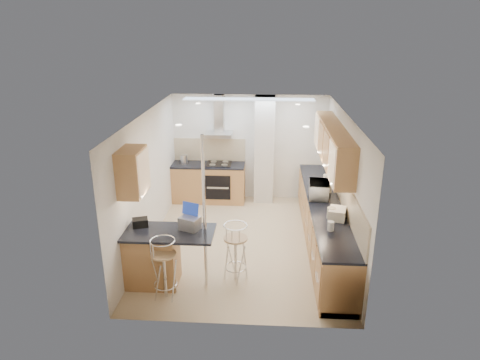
# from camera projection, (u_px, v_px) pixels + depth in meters

# --- Properties ---
(ground) EXTENTS (4.80, 4.80, 0.00)m
(ground) POSITION_uv_depth(u_px,v_px,m) (244.00, 243.00, 8.28)
(ground) COLOR #D0B28A
(ground) RESTS_ON ground
(room_shell) EXTENTS (3.64, 4.84, 2.51)m
(room_shell) POSITION_uv_depth(u_px,v_px,m) (262.00, 162.00, 8.09)
(room_shell) COLOR white
(room_shell) RESTS_ON ground
(right_counter) EXTENTS (0.63, 4.40, 0.92)m
(right_counter) POSITION_uv_depth(u_px,v_px,m) (324.00, 224.00, 8.04)
(right_counter) COLOR #B88649
(right_counter) RESTS_ON ground
(back_counter) EXTENTS (1.70, 0.63, 0.92)m
(back_counter) POSITION_uv_depth(u_px,v_px,m) (209.00, 182.00, 10.15)
(back_counter) COLOR #B88649
(back_counter) RESTS_ON ground
(peninsula) EXTENTS (1.47, 0.72, 0.94)m
(peninsula) POSITION_uv_depth(u_px,v_px,m) (169.00, 258.00, 6.82)
(peninsula) COLOR #B88649
(peninsula) RESTS_ON ground
(microwave) EXTENTS (0.42, 0.58, 0.30)m
(microwave) POSITION_uv_depth(u_px,v_px,m) (319.00, 190.00, 8.00)
(microwave) COLOR silver
(microwave) RESTS_ON right_counter
(laptop) EXTENTS (0.37, 0.32, 0.21)m
(laptop) POSITION_uv_depth(u_px,v_px,m) (190.00, 223.00, 6.71)
(laptop) COLOR gray
(laptop) RESTS_ON peninsula
(bag) EXTENTS (0.29, 0.25, 0.13)m
(bag) POSITION_uv_depth(u_px,v_px,m) (140.00, 223.00, 6.82)
(bag) COLOR black
(bag) RESTS_ON peninsula
(bar_stool_near) EXTENTS (0.51, 0.51, 0.99)m
(bar_stool_near) POSITION_uv_depth(u_px,v_px,m) (164.00, 269.00, 6.48)
(bar_stool_near) COLOR tan
(bar_stool_near) RESTS_ON ground
(bar_stool_end) EXTENTS (0.49, 0.49, 1.00)m
(bar_stool_end) POSITION_uv_depth(u_px,v_px,m) (236.00, 252.00, 6.94)
(bar_stool_end) COLOR tan
(bar_stool_end) RESTS_ON ground
(jar_a) EXTENTS (0.13, 0.13, 0.19)m
(jar_a) POSITION_uv_depth(u_px,v_px,m) (326.00, 179.00, 8.74)
(jar_a) COLOR silver
(jar_a) RESTS_ON right_counter
(jar_b) EXTENTS (0.11, 0.11, 0.16)m
(jar_b) POSITION_uv_depth(u_px,v_px,m) (329.00, 188.00, 8.27)
(jar_b) COLOR silver
(jar_b) RESTS_ON right_counter
(jar_c) EXTENTS (0.15, 0.15, 0.19)m
(jar_c) POSITION_uv_depth(u_px,v_px,m) (331.00, 213.00, 7.15)
(jar_c) COLOR #C0B699
(jar_c) RESTS_ON right_counter
(jar_d) EXTENTS (0.11, 0.11, 0.15)m
(jar_d) POSITION_uv_depth(u_px,v_px,m) (331.00, 226.00, 6.72)
(jar_d) COLOR silver
(jar_d) RESTS_ON right_counter
(bread_bin) EXTENTS (0.35, 0.40, 0.18)m
(bread_bin) POSITION_uv_depth(u_px,v_px,m) (337.00, 214.00, 7.14)
(bread_bin) COLOR silver
(bread_bin) RESTS_ON right_counter
(kettle) EXTENTS (0.16, 0.16, 0.21)m
(kettle) POSITION_uv_depth(u_px,v_px,m) (184.00, 159.00, 9.98)
(kettle) COLOR silver
(kettle) RESTS_ON back_counter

